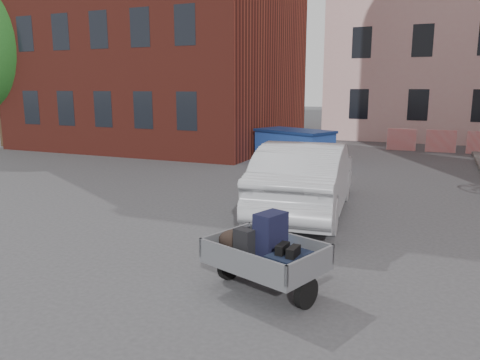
% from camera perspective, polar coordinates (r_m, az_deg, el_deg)
% --- Properties ---
extents(ground, '(120.00, 120.00, 0.00)m').
position_cam_1_polar(ground, '(9.43, -3.42, -6.89)').
color(ground, '#38383A').
rests_on(ground, ground).
extents(building_brick, '(12.00, 10.00, 14.00)m').
position_cam_1_polar(building_brick, '(25.04, -9.37, 20.54)').
color(building_brick, '#591E16').
rests_on(building_brick, ground).
extents(far_building, '(6.00, 6.00, 8.00)m').
position_cam_1_polar(far_building, '(38.44, -16.20, 12.50)').
color(far_building, maroon).
rests_on(far_building, ground).
extents(barriers, '(4.70, 0.18, 1.00)m').
position_cam_1_polar(barriers, '(23.16, 23.28, 4.37)').
color(barriers, red).
rests_on(barriers, ground).
extents(trailer, '(1.88, 1.98, 1.20)m').
position_cam_1_polar(trailer, '(6.79, 3.03, -8.84)').
color(trailer, black).
rests_on(trailer, ground).
extents(dumpster, '(3.40, 2.63, 1.27)m').
position_cam_1_polar(dumpster, '(18.68, 6.62, 4.18)').
color(dumpster, navy).
rests_on(dumpster, ground).
extents(silver_car, '(2.32, 5.31, 1.70)m').
position_cam_1_polar(silver_car, '(11.07, 8.04, 0.31)').
color(silver_car, '#AEB0B6').
rests_on(silver_car, ground).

